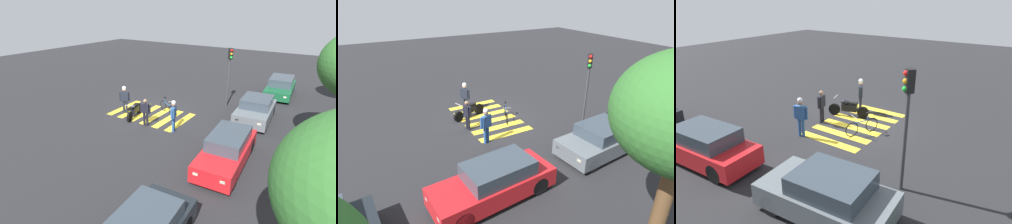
# 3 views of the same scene
# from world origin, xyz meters

# --- Properties ---
(ground_plane) EXTENTS (60.00, 60.00, 0.00)m
(ground_plane) POSITION_xyz_m (0.00, 0.00, 0.00)
(ground_plane) COLOR #232326
(police_motorcycle) EXTENTS (2.11, 0.89, 1.02)m
(police_motorcycle) POSITION_xyz_m (0.88, -0.62, 0.45)
(police_motorcycle) COLOR black
(police_motorcycle) RESTS_ON ground_plane
(leaning_bicycle) EXTENTS (0.77, 1.62, 1.00)m
(leaning_bicycle) POSITION_xyz_m (-0.80, 0.77, 0.38)
(leaning_bicycle) COLOR black
(leaning_bicycle) RESTS_ON ground_plane
(officer_on_foot) EXTENTS (0.43, 0.60, 1.84)m
(officer_on_foot) POSITION_xyz_m (0.73, -1.53, 1.08)
(officer_on_foot) COLOR #1E232D
(officer_on_foot) RESTS_ON ground_plane
(officer_by_motorcycle) EXTENTS (0.30, 0.65, 1.64)m
(officer_by_motorcycle) POSITION_xyz_m (1.54, 0.77, 0.93)
(officer_by_motorcycle) COLOR black
(officer_by_motorcycle) RESTS_ON ground_plane
(pedestrian_bystander) EXTENTS (0.66, 0.32, 1.83)m
(pedestrian_bystander) POSITION_xyz_m (1.29, 2.52, 1.06)
(pedestrian_bystander) COLOR #2D5999
(pedestrian_bystander) RESTS_ON ground_plane
(crosswalk_stripes) EXTENTS (3.07, 4.95, 0.01)m
(crosswalk_stripes) POSITION_xyz_m (0.00, 0.00, 0.00)
(crosswalk_stripes) COLOR yellow
(crosswalk_stripes) RESTS_ON ground_plane
(car_grey_coupe) EXTENTS (4.07, 2.18, 1.40)m
(car_grey_coupe) POSITION_xyz_m (-2.81, 5.88, 0.67)
(car_grey_coupe) COLOR black
(car_grey_coupe) RESTS_ON ground_plane
(car_red_convertible) EXTENTS (4.61, 2.00, 1.45)m
(car_red_convertible) POSITION_xyz_m (2.77, 6.21, 0.70)
(car_red_convertible) COLOR black
(car_red_convertible) RESTS_ON ground_plane
(traffic_light_pole) EXTENTS (0.34, 0.34, 4.02)m
(traffic_light_pole) POSITION_xyz_m (-4.02, 3.57, 2.71)
(traffic_light_pole) COLOR #38383D
(traffic_light_pole) RESTS_ON ground_plane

